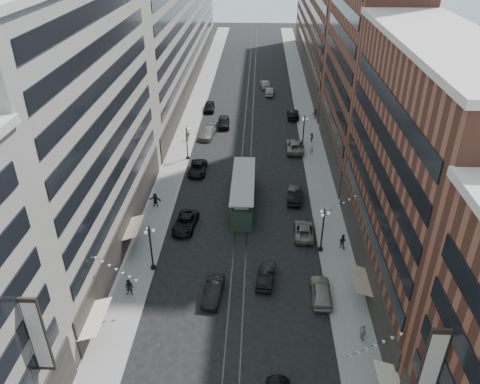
% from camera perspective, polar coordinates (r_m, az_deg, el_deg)
% --- Properties ---
extents(ground, '(220.00, 220.00, 0.00)m').
position_cam_1_polar(ground, '(78.26, 0.85, 5.49)').
color(ground, black).
rests_on(ground, ground).
extents(sidewalk_west, '(4.00, 180.00, 0.15)m').
position_cam_1_polar(sidewalk_west, '(88.33, -6.19, 8.33)').
color(sidewalk_west, gray).
rests_on(sidewalk_west, ground).
extents(sidewalk_east, '(4.00, 180.00, 0.15)m').
position_cam_1_polar(sidewalk_east, '(87.88, 8.30, 8.07)').
color(sidewalk_east, gray).
rests_on(sidewalk_east, ground).
extents(rail_west, '(0.12, 180.00, 0.02)m').
position_cam_1_polar(rail_west, '(87.46, 0.58, 8.24)').
color(rail_west, '#2D2D33').
rests_on(rail_west, ground).
extents(rail_east, '(0.12, 180.00, 0.02)m').
position_cam_1_polar(rail_east, '(87.43, 1.50, 8.22)').
color(rail_east, '#2D2D33').
rests_on(rail_east, ground).
extents(building_west_mid, '(8.00, 36.00, 28.00)m').
position_cam_1_polar(building_west_mid, '(51.44, -19.40, 7.14)').
color(building_west_mid, gray).
rests_on(building_west_mid, ground).
extents(building_west_far, '(8.00, 90.00, 26.00)m').
position_cam_1_polar(building_west_far, '(110.49, -7.92, 19.65)').
color(building_west_far, gray).
rests_on(building_west_far, ground).
extents(building_east_mid, '(8.00, 30.00, 24.00)m').
position_cam_1_polar(building_east_mid, '(46.76, 21.08, 1.76)').
color(building_east_mid, brown).
rests_on(building_east_mid, ground).
extents(building_east_tower, '(8.00, 26.00, 42.00)m').
position_cam_1_polar(building_east_tower, '(69.77, 15.86, 19.49)').
color(building_east_tower, brown).
rests_on(building_east_tower, ground).
extents(building_east_far, '(8.00, 72.00, 24.00)m').
position_cam_1_polar(building_east_far, '(118.89, 10.30, 19.71)').
color(building_east_far, brown).
rests_on(building_east_far, ground).
extents(lamppost_sw_far, '(1.03, 1.14, 5.52)m').
position_cam_1_polar(lamppost_sw_far, '(50.24, -10.82, -6.53)').
color(lamppost_sw_far, black).
rests_on(lamppost_sw_far, sidewalk_west).
extents(lamppost_sw_mid, '(1.03, 1.14, 5.52)m').
position_cam_1_polar(lamppost_sw_mid, '(73.24, -6.50, 6.15)').
color(lamppost_sw_mid, black).
rests_on(lamppost_sw_mid, sidewalk_west).
extents(lamppost_se_far, '(1.03, 1.14, 5.52)m').
position_cam_1_polar(lamppost_se_far, '(52.78, 10.05, -4.44)').
color(lamppost_se_far, black).
rests_on(lamppost_se_far, sidewalk_east).
extents(lamppost_se_mid, '(1.03, 1.14, 5.52)m').
position_cam_1_polar(lamppost_se_mid, '(77.35, 7.75, 7.41)').
color(lamppost_se_mid, black).
rests_on(lamppost_se_mid, sidewalk_east).
extents(streetcar, '(2.94, 13.29, 3.68)m').
position_cam_1_polar(streetcar, '(61.48, 0.38, -0.09)').
color(streetcar, '#233728').
rests_on(streetcar, ground).
extents(car_2, '(3.05, 5.65, 1.50)m').
position_cam_1_polar(car_2, '(57.55, -6.69, -3.75)').
color(car_2, black).
rests_on(car_2, ground).
extents(car_4, '(2.09, 5.00, 1.69)m').
position_cam_1_polar(car_4, '(48.09, 9.87, -11.82)').
color(car_4, gray).
rests_on(car_4, ground).
extents(car_5, '(2.12, 4.89, 1.57)m').
position_cam_1_polar(car_5, '(47.63, -3.28, -11.92)').
color(car_5, black).
rests_on(car_5, ground).
extents(pedestrian_2, '(0.98, 0.61, 1.90)m').
position_cam_1_polar(pedestrian_2, '(48.68, -13.33, -11.27)').
color(pedestrian_2, black).
rests_on(pedestrian_2, sidewalk_west).
extents(pedestrian_4, '(0.74, 1.10, 1.72)m').
position_cam_1_polar(pedestrian_4, '(44.70, 14.75, -16.23)').
color(pedestrian_4, gray).
rests_on(pedestrian_4, sidewalk_east).
extents(car_7, '(2.48, 5.37, 1.49)m').
position_cam_1_polar(car_7, '(70.04, -5.19, 2.92)').
color(car_7, black).
rests_on(car_7, ground).
extents(car_8, '(2.97, 5.79, 1.61)m').
position_cam_1_polar(car_8, '(81.97, -4.00, 7.21)').
color(car_8, '#68645D').
rests_on(car_8, ground).
extents(car_9, '(2.22, 5.07, 1.70)m').
position_cam_1_polar(car_9, '(94.23, -3.77, 10.37)').
color(car_9, black).
rests_on(car_9, ground).
extents(car_10, '(2.25, 5.23, 1.68)m').
position_cam_1_polar(car_10, '(63.16, 6.70, -0.32)').
color(car_10, black).
rests_on(car_10, ground).
extents(car_11, '(2.86, 6.00, 1.65)m').
position_cam_1_polar(car_11, '(77.17, 6.69, 5.58)').
color(car_11, slate).
rests_on(car_11, ground).
extents(car_12, '(2.35, 5.42, 1.55)m').
position_cam_1_polar(car_12, '(90.88, 6.48, 9.43)').
color(car_12, black).
rests_on(car_12, ground).
extents(car_13, '(2.35, 5.28, 1.77)m').
position_cam_1_polar(car_13, '(86.26, -2.00, 8.52)').
color(car_13, black).
rests_on(car_13, ground).
extents(car_14, '(1.96, 4.85, 1.57)m').
position_cam_1_polar(car_14, '(103.30, 3.63, 12.13)').
color(car_14, slate).
rests_on(car_14, ground).
extents(pedestrian_5, '(1.82, 0.83, 1.89)m').
position_cam_1_polar(pedestrian_5, '(62.07, -10.30, -0.95)').
color(pedestrian_5, black).
rests_on(pedestrian_5, sidewalk_west).
extents(pedestrian_6, '(1.07, 0.71, 1.67)m').
position_cam_1_polar(pedestrian_6, '(80.79, -6.32, 6.89)').
color(pedestrian_6, '#ACA68E').
rests_on(pedestrian_6, sidewalk_west).
extents(pedestrian_7, '(0.97, 0.83, 1.75)m').
position_cam_1_polar(pedestrian_7, '(54.87, 12.37, -5.87)').
color(pedestrian_7, black).
rests_on(pedestrian_7, sidewalk_east).
extents(pedestrian_8, '(0.61, 0.42, 1.62)m').
position_cam_1_polar(pedestrian_8, '(76.11, 8.69, 5.18)').
color(pedestrian_8, '#B0A392').
rests_on(pedestrian_8, sidewalk_east).
extents(pedestrian_9, '(1.32, 0.87, 1.89)m').
position_cam_1_polar(pedestrian_9, '(90.58, 9.14, 9.38)').
color(pedestrian_9, black).
rests_on(pedestrian_9, sidewalk_east).
extents(car_extra_0, '(2.17, 4.79, 1.53)m').
position_cam_1_polar(car_extra_0, '(49.38, 3.18, -10.14)').
color(car_extra_0, black).
rests_on(car_extra_0, ground).
extents(car_extra_1, '(2.39, 5.13, 1.63)m').
position_cam_1_polar(car_extra_1, '(108.08, 3.04, 12.98)').
color(car_extra_1, slate).
rests_on(car_extra_1, ground).
extents(car_extra_2, '(2.66, 5.23, 1.42)m').
position_cam_1_polar(car_extra_2, '(56.47, 7.84, -4.63)').
color(car_extra_2, '#65645A').
rests_on(car_extra_2, ground).
extents(pedestrian_extra_0, '(0.91, 1.04, 1.53)m').
position_cam_1_polar(pedestrian_extra_0, '(80.51, 8.72, 6.58)').
color(pedestrian_extra_0, black).
rests_on(pedestrian_extra_0, sidewalk_east).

